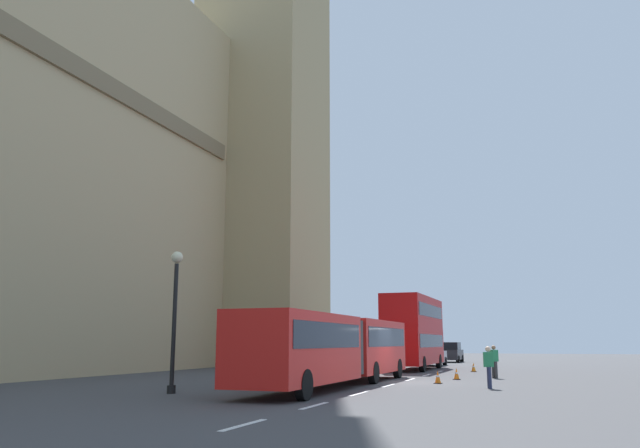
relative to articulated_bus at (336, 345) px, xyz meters
The scene contains 12 objects.
ground_plane 4.54m from the articulated_bus, 28.42° to the right, with size 160.00×160.00×0.00m, color #424244.
lane_centre_marking 2.89m from the articulated_bus, 59.75° to the right, with size 29.80×0.16×0.01m.
articulated_bus is the anchor object (origin of this frame).
double_decker_bus 16.99m from the articulated_bus, ahead, with size 9.77×2.54×4.90m.
sedan_lead 24.97m from the articulated_bus, ahead, with size 4.40×1.86×1.85m.
sedan_trailing 34.46m from the articulated_bus, ahead, with size 4.40×1.86×1.85m.
traffic_cone_west 5.21m from the articulated_bus, 49.56° to the right, with size 0.36×0.36×0.58m.
traffic_cone_middle 7.98m from the articulated_bus, 32.29° to the right, with size 0.36×0.36×0.58m.
traffic_cone_east 16.06m from the articulated_bus, 14.78° to the right, with size 0.36×0.36×0.58m.
street_lamp 7.36m from the articulated_bus, 141.49° to the left, with size 0.44×0.44×5.27m.
pedestrian_near_cones 6.41m from the articulated_bus, 82.03° to the right, with size 0.36×0.44×1.69m.
pedestrian_by_kerb 10.36m from the articulated_bus, 35.01° to the right, with size 0.46×0.44×1.69m.
Camera 1 is at (-29.48, -6.62, 1.85)m, focal length 34.65 mm.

